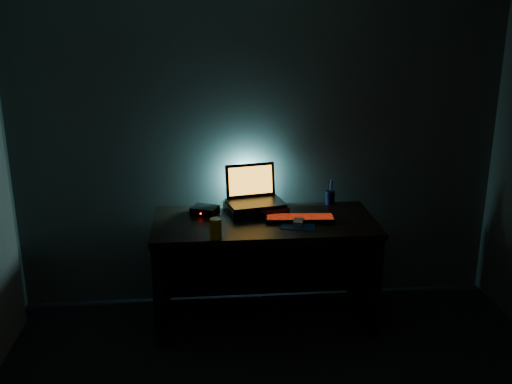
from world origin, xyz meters
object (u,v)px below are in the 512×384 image
Objects in this scene: keyboard at (300,218)px; router at (205,210)px; pen_cup at (330,197)px; juice_glass at (216,228)px; laptop at (254,194)px; mouse at (298,222)px.

keyboard is 0.66m from router.
pen_cup is (0.28, 0.33, 0.04)m from keyboard.
pen_cup is at bearing 35.25° from juice_glass.
laptop reaches higher than pen_cup.
keyboard is at bearing 25.42° from juice_glass.
juice_glass is at bearing -57.34° from router.
laptop is 3.33× the size of juice_glass.
pen_cup is at bearing 33.67° from router.
laptop is at bearing 144.30° from keyboard.
keyboard is at bearing 8.75° from router.
juice_glass reaches higher than router.
juice_glass reaches higher than pen_cup.
mouse is at bearing 18.55° from juice_glass.
mouse is (0.27, -0.33, -0.10)m from laptop.
juice_glass is (-0.85, -0.60, 0.01)m from pen_cup.
keyboard is at bearing 90.71° from mouse.
juice_glass is 0.46m from router.
router is (-0.61, 0.27, 0.01)m from mouse.
mouse is at bearing -125.86° from pen_cup.
laptop is at bearing 145.02° from mouse.
laptop reaches higher than keyboard.
laptop is 0.90× the size of keyboard.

